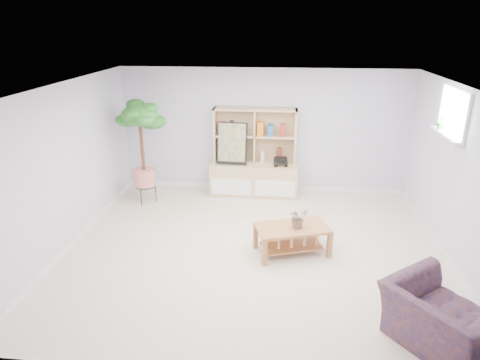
# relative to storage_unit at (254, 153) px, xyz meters

# --- Properties ---
(floor) EXTENTS (5.50, 5.00, 0.01)m
(floor) POSITION_rel_storage_unit_xyz_m (0.16, -2.24, -0.84)
(floor) COLOR beige
(floor) RESTS_ON ground
(ceiling) EXTENTS (5.50, 5.00, 0.01)m
(ceiling) POSITION_rel_storage_unit_xyz_m (0.16, -2.24, 1.56)
(ceiling) COLOR silver
(ceiling) RESTS_ON walls
(walls) EXTENTS (5.51, 5.01, 2.40)m
(walls) POSITION_rel_storage_unit_xyz_m (0.16, -2.24, 0.36)
(walls) COLOR silver
(walls) RESTS_ON floor
(baseboard) EXTENTS (5.50, 5.00, 0.10)m
(baseboard) POSITION_rel_storage_unit_xyz_m (0.16, -2.24, -0.79)
(baseboard) COLOR white
(baseboard) RESTS_ON floor
(window) EXTENTS (0.10, 0.98, 0.68)m
(window) POSITION_rel_storage_unit_xyz_m (2.89, -1.64, 1.16)
(window) COLOR silver
(window) RESTS_ON walls
(window_sill) EXTENTS (0.14, 1.00, 0.04)m
(window_sill) POSITION_rel_storage_unit_xyz_m (2.83, -1.64, 0.84)
(window_sill) COLOR white
(window_sill) RESTS_ON walls
(storage_unit) EXTENTS (1.67, 0.57, 1.67)m
(storage_unit) POSITION_rel_storage_unit_xyz_m (0.00, 0.00, 0.00)
(storage_unit) COLOR tan
(storage_unit) RESTS_ON floor
(poster) EXTENTS (0.59, 0.16, 0.80)m
(poster) POSITION_rel_storage_unit_xyz_m (-0.42, -0.05, 0.19)
(poster) COLOR yellow
(poster) RESTS_ON storage_unit
(toy_truck) EXTENTS (0.37, 0.27, 0.18)m
(toy_truck) POSITION_rel_storage_unit_xyz_m (0.50, -0.08, -0.12)
(toy_truck) COLOR black
(toy_truck) RESTS_ON storage_unit
(coffee_table) EXTENTS (1.15, 0.85, 0.42)m
(coffee_table) POSITION_rel_storage_unit_xyz_m (0.71, -2.23, -0.63)
(coffee_table) COLOR #A35733
(coffee_table) RESTS_ON floor
(table_plant) EXTENTS (0.35, 0.34, 0.29)m
(table_plant) POSITION_rel_storage_unit_xyz_m (0.78, -2.24, -0.27)
(table_plant) COLOR #1E691C
(table_plant) RESTS_ON coffee_table
(floor_tree) EXTENTS (0.90, 0.90, 1.91)m
(floor_tree) POSITION_rel_storage_unit_xyz_m (-1.98, -0.63, 0.12)
(floor_tree) COLOR #135310
(floor_tree) RESTS_ON floor
(armchair) EXTENTS (1.36, 1.39, 0.78)m
(armchair) POSITION_rel_storage_unit_xyz_m (2.22, -4.01, -0.45)
(armchair) COLOR #151C4C
(armchair) RESTS_ON floor
(sill_plant) EXTENTS (0.14, 0.13, 0.21)m
(sill_plant) POSITION_rel_storage_unit_xyz_m (2.83, -1.37, 0.97)
(sill_plant) COLOR #135310
(sill_plant) RESTS_ON window_sill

